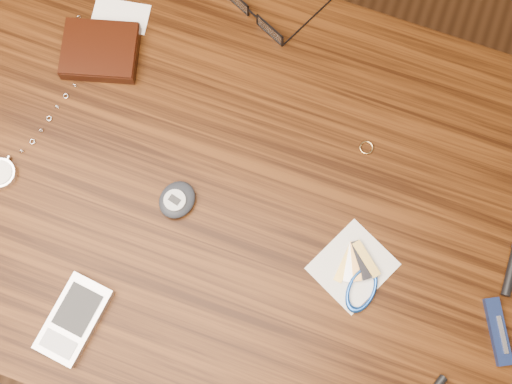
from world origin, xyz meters
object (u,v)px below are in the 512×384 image
wallet_and_card (101,50)px  pocket_knife (498,331)px  pedometer (177,200)px  pda_phone (74,319)px  pocket_watch (4,168)px  eyeglasses (256,12)px  notepad_keys (358,277)px  desk (224,202)px

wallet_and_card → pocket_knife: size_ratio=1.79×
pedometer → pda_phone: bearing=-109.3°
pocket_watch → eyeglasses: bearing=53.8°
wallet_and_card → notepad_keys: (0.48, -0.19, -0.01)m
pocket_watch → pda_phone: (0.18, -0.16, 0.00)m
pda_phone → pocket_knife: bearing=18.3°
pocket_knife → wallet_and_card: bearing=163.7°
pocket_watch → pda_phone: bearing=-41.8°
pedometer → pocket_watch: bearing=-170.9°
pedometer → notepad_keys: pedometer is taller
pda_phone → pedometer: 0.22m
wallet_and_card → pedometer: bearing=-42.3°
desk → pocket_knife: size_ratio=10.97×
pocket_watch → pocket_knife: same height
wallet_and_card → pocket_watch: size_ratio=0.55×
desk → pocket_watch: size_ratio=3.36×
notepad_keys → pda_phone: bearing=-151.6°
desk → pedometer: 0.13m
eyeglasses → pda_phone: 0.53m
pedometer → notepad_keys: 0.28m
eyeglasses → pedometer: (-0.01, -0.32, -0.00)m
wallet_and_card → pda_phone: size_ratio=1.33×
desk → pocket_watch: (-0.31, -0.08, 0.11)m
pda_phone → pocket_knife: pda_phone is taller
eyeglasses → pocket_knife: bearing=-35.4°
notepad_keys → wallet_and_card: bearing=157.8°
pocket_watch → pocket_knife: size_ratio=3.26×
desk → pocket_watch: pocket_watch is taller
notepad_keys → pocket_watch: bearing=-177.3°
desk → pocket_watch: bearing=-165.0°
pda_phone → pedometer: size_ratio=1.81×
pocket_watch → pedometer: size_ratio=4.38×
pda_phone → notepad_keys: bearing=28.4°
desk → notepad_keys: 0.26m
eyeglasses → pda_phone: (-0.08, -0.52, -0.00)m
desk → pedometer: size_ratio=14.73×
pda_phone → notepad_keys: (0.35, 0.19, -0.00)m
eyeglasses → notepad_keys: size_ratio=1.32×
eyeglasses → pocket_knife: (0.48, -0.34, -0.01)m
desk → pocket_knife: 0.45m
wallet_and_card → eyeglasses: 0.25m
eyeglasses → pocket_watch: size_ratio=0.59×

